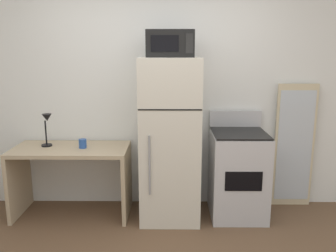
{
  "coord_description": "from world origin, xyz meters",
  "views": [
    {
      "loc": [
        0.18,
        -2.26,
        1.77
      ],
      "look_at": [
        0.15,
        1.1,
        1.04
      ],
      "focal_mm": 37.9,
      "sensor_mm": 36.0,
      "label": 1
    }
  ],
  "objects_px": {
    "microwave": "(170,44)",
    "coffee_mug": "(83,144)",
    "leaning_mirror": "(294,146)",
    "refrigerator": "(170,140)",
    "desk": "(72,168)",
    "oven_range": "(238,173)",
    "desk_lamp": "(47,124)"
  },
  "relations": [
    {
      "from": "refrigerator",
      "to": "oven_range",
      "type": "bearing_deg",
      "value": 2.13
    },
    {
      "from": "microwave",
      "to": "leaning_mirror",
      "type": "relative_size",
      "value": 0.33
    },
    {
      "from": "leaning_mirror",
      "to": "microwave",
      "type": "bearing_deg",
      "value": -167.72
    },
    {
      "from": "desk",
      "to": "microwave",
      "type": "xyz_separation_m",
      "value": [
        1.05,
        -0.05,
        1.29
      ]
    },
    {
      "from": "leaning_mirror",
      "to": "oven_range",
      "type": "bearing_deg",
      "value": -159.13
    },
    {
      "from": "desk",
      "to": "desk_lamp",
      "type": "distance_m",
      "value": 0.53
    },
    {
      "from": "coffee_mug",
      "to": "desk",
      "type": "bearing_deg",
      "value": 172.56
    },
    {
      "from": "desk",
      "to": "desk_lamp",
      "type": "height_order",
      "value": "desk_lamp"
    },
    {
      "from": "coffee_mug",
      "to": "refrigerator",
      "type": "height_order",
      "value": "refrigerator"
    },
    {
      "from": "microwave",
      "to": "coffee_mug",
      "type": "bearing_deg",
      "value": 178.11
    },
    {
      "from": "desk_lamp",
      "to": "leaning_mirror",
      "type": "relative_size",
      "value": 0.25
    },
    {
      "from": "desk",
      "to": "desk_lamp",
      "type": "relative_size",
      "value": 3.43
    },
    {
      "from": "desk",
      "to": "refrigerator",
      "type": "relative_size",
      "value": 0.72
    },
    {
      "from": "desk",
      "to": "refrigerator",
      "type": "bearing_deg",
      "value": -1.46
    },
    {
      "from": "coffee_mug",
      "to": "microwave",
      "type": "xyz_separation_m",
      "value": [
        0.92,
        -0.03,
        1.02
      ]
    },
    {
      "from": "refrigerator",
      "to": "microwave",
      "type": "xyz_separation_m",
      "value": [
        0.0,
        -0.02,
        0.97
      ]
    },
    {
      "from": "microwave",
      "to": "oven_range",
      "type": "relative_size",
      "value": 0.42
    },
    {
      "from": "coffee_mug",
      "to": "microwave",
      "type": "relative_size",
      "value": 0.21
    },
    {
      "from": "desk_lamp",
      "to": "refrigerator",
      "type": "xyz_separation_m",
      "value": [
        1.3,
        -0.07,
        -0.15
      ]
    },
    {
      "from": "desk_lamp",
      "to": "refrigerator",
      "type": "relative_size",
      "value": 0.21
    },
    {
      "from": "coffee_mug",
      "to": "oven_range",
      "type": "relative_size",
      "value": 0.09
    },
    {
      "from": "coffee_mug",
      "to": "oven_range",
      "type": "bearing_deg",
      "value": 0.63
    },
    {
      "from": "microwave",
      "to": "leaning_mirror",
      "type": "xyz_separation_m",
      "value": [
        1.39,
        0.3,
        -1.12
      ]
    },
    {
      "from": "desk",
      "to": "refrigerator",
      "type": "xyz_separation_m",
      "value": [
        1.05,
        -0.03,
        0.32
      ]
    },
    {
      "from": "refrigerator",
      "to": "oven_range",
      "type": "relative_size",
      "value": 1.53
    },
    {
      "from": "refrigerator",
      "to": "oven_range",
      "type": "xyz_separation_m",
      "value": [
        0.72,
        0.03,
        -0.38
      ]
    },
    {
      "from": "refrigerator",
      "to": "microwave",
      "type": "relative_size",
      "value": 3.67
    },
    {
      "from": "oven_range",
      "to": "leaning_mirror",
      "type": "relative_size",
      "value": 0.79
    },
    {
      "from": "coffee_mug",
      "to": "oven_range",
      "type": "height_order",
      "value": "oven_range"
    },
    {
      "from": "refrigerator",
      "to": "coffee_mug",
      "type": "bearing_deg",
      "value": 179.43
    },
    {
      "from": "desk",
      "to": "leaning_mirror",
      "type": "height_order",
      "value": "leaning_mirror"
    },
    {
      "from": "desk",
      "to": "leaning_mirror",
      "type": "distance_m",
      "value": 2.47
    }
  ]
}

